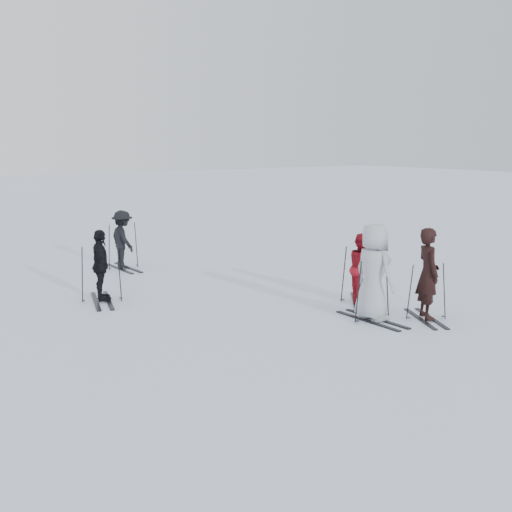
{
  "coord_description": "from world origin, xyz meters",
  "views": [
    {
      "loc": [
        -8.37,
        -11.15,
        3.66
      ],
      "look_at": [
        0.0,
        1.0,
        1.0
      ],
      "focal_mm": 45.0,
      "sensor_mm": 36.0,
      "label": 1
    }
  ],
  "objects_px": {
    "skier_grey": "(374,273)",
    "skier_uphill_left": "(101,267)",
    "skier_red": "(362,269)",
    "skier_uphill_far": "(123,240)",
    "skier_near_dark": "(428,275)"
  },
  "relations": [
    {
      "from": "skier_grey",
      "to": "skier_uphill_left",
      "type": "height_order",
      "value": "skier_grey"
    },
    {
      "from": "skier_red",
      "to": "skier_uphill_far",
      "type": "bearing_deg",
      "value": 62.78
    },
    {
      "from": "skier_uphill_left",
      "to": "skier_uphill_far",
      "type": "bearing_deg",
      "value": -13.94
    },
    {
      "from": "skier_uphill_far",
      "to": "skier_near_dark",
      "type": "bearing_deg",
      "value": -161.43
    },
    {
      "from": "skier_red",
      "to": "skier_uphill_far",
      "type": "distance_m",
      "value": 7.42
    },
    {
      "from": "skier_uphill_left",
      "to": "skier_near_dark",
      "type": "bearing_deg",
      "value": -120.1
    },
    {
      "from": "skier_grey",
      "to": "skier_red",
      "type": "bearing_deg",
      "value": -35.43
    },
    {
      "from": "skier_near_dark",
      "to": "skier_uphill_far",
      "type": "xyz_separation_m",
      "value": [
        -3.04,
        8.61,
        -0.11
      ]
    },
    {
      "from": "skier_uphill_far",
      "to": "skier_uphill_left",
      "type": "bearing_deg",
      "value": 148.89
    },
    {
      "from": "skier_red",
      "to": "skier_uphill_far",
      "type": "height_order",
      "value": "skier_uphill_far"
    },
    {
      "from": "skier_near_dark",
      "to": "skier_uphill_left",
      "type": "distance_m",
      "value": 7.25
    },
    {
      "from": "skier_red",
      "to": "skier_uphill_far",
      "type": "relative_size",
      "value": 0.95
    },
    {
      "from": "skier_grey",
      "to": "skier_uphill_left",
      "type": "distance_m",
      "value": 6.16
    },
    {
      "from": "skier_near_dark",
      "to": "skier_red",
      "type": "bearing_deg",
      "value": 30.99
    },
    {
      "from": "skier_red",
      "to": "skier_grey",
      "type": "bearing_deg",
      "value": -175.62
    }
  ]
}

